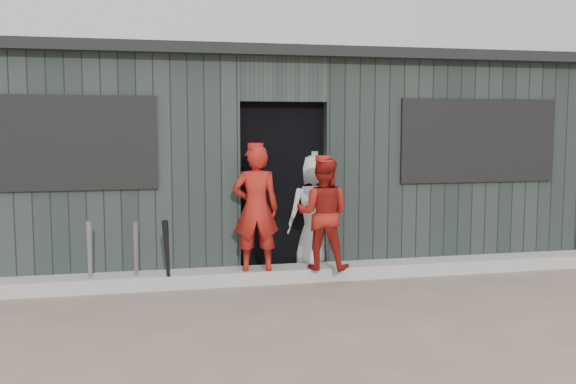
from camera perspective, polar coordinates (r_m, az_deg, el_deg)
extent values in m
plane|color=#755F51|center=(5.58, 4.11, -12.16)|extent=(80.00, 80.00, 0.00)
cube|color=#9E9F99|center=(7.26, -0.03, -7.27)|extent=(8.00, 0.36, 0.15)
cone|color=gray|center=(6.93, -17.20, -5.54)|extent=(0.09, 0.19, 0.77)
cone|color=slate|center=(6.94, -13.36, -5.51)|extent=(0.08, 0.20, 0.75)
cone|color=black|center=(6.79, -10.69, -5.58)|extent=(0.12, 0.35, 0.78)
imported|color=maroon|center=(6.97, -2.87, -1.47)|extent=(0.54, 0.39, 1.37)
imported|color=maroon|center=(7.06, 3.12, -1.94)|extent=(0.73, 0.66, 1.23)
imported|color=#BDBDBD|center=(7.62, 2.23, -1.83)|extent=(0.81, 0.67, 1.41)
cube|color=black|center=(8.73, -2.42, 2.43)|extent=(7.60, 2.70, 2.20)
cube|color=#2B3330|center=(7.23, -18.23, 1.81)|extent=(3.50, 0.20, 2.50)
cube|color=#272F2C|center=(8.13, 15.22, 2.32)|extent=(3.50, 0.20, 2.50)
cube|color=#2C3431|center=(7.36, -0.51, 9.96)|extent=(1.00, 0.20, 0.50)
cube|color=#242B29|center=(10.16, 19.80, 2.85)|extent=(0.20, 3.00, 2.50)
cube|color=#272E2C|center=(10.11, -3.82, 3.17)|extent=(8.00, 0.20, 2.50)
cube|color=black|center=(8.75, -2.46, 11.35)|extent=(8.30, 3.30, 0.12)
cube|color=black|center=(7.12, -19.61, 4.12)|extent=(2.00, 0.04, 1.00)
cube|color=black|center=(8.08, 16.61, 4.39)|extent=(2.00, 0.04, 1.00)
cube|color=black|center=(7.87, -3.81, 3.13)|extent=(0.20, 0.20, 0.97)
cube|color=black|center=(7.73, -0.08, 2.72)|extent=(0.26, 0.24, 0.89)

